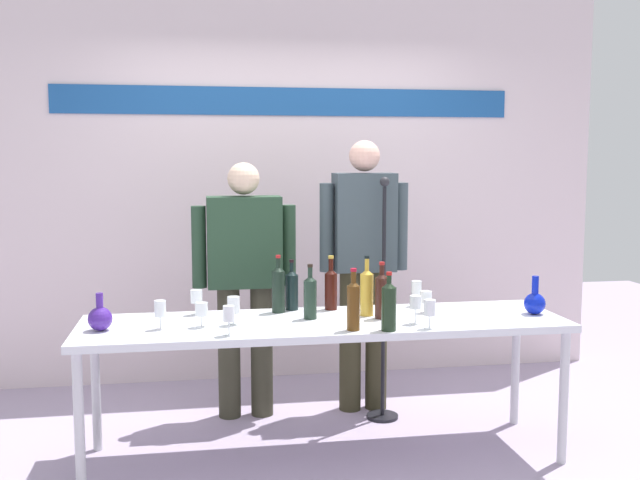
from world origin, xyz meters
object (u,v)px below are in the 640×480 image
wine_bottle_5 (389,305)px  wine_glass_right_2 (426,298)px  wine_bottle_4 (353,304)px  decanter_blue_left (100,318)px  wine_glass_right_3 (415,303)px  wine_bottle_1 (310,296)px  wine_glass_left_0 (229,314)px  presenter_right (364,259)px  microphone_stand (383,339)px  wine_bottle_3 (292,289)px  presenter_left (245,272)px  wine_bottle_6 (331,287)px  wine_glass_right_0 (416,289)px  wine_glass_left_2 (202,310)px  wine_glass_left_1 (234,306)px  wine_bottle_0 (278,288)px  wine_bottle_7 (382,294)px  decanter_blue_right (535,302)px  wine_glass_left_4 (196,297)px  wine_bottle_2 (367,291)px  display_table (325,330)px  wine_glass_left_3 (160,309)px

wine_bottle_5 → wine_glass_right_2: bearing=49.8°
wine_glass_right_2 → wine_bottle_4: bearing=-145.7°
decanter_blue_left → wine_glass_right_3: size_ratio=1.30×
wine_bottle_1 → wine_glass_left_0: size_ratio=2.00×
presenter_right → microphone_stand: 0.53m
wine_bottle_1 → wine_bottle_3: (-0.07, 0.25, -0.00)m
wine_bottle_5 → presenter_left: bearing=123.1°
wine_bottle_6 → wine_glass_right_0: size_ratio=2.09×
wine_glass_left_2 → wine_bottle_5: bearing=-14.2°
wine_glass_right_0 → microphone_stand: (-0.13, 0.25, -0.36)m
wine_bottle_4 → wine_glass_left_1: size_ratio=2.11×
wine_bottle_0 → wine_bottle_7: wine_bottle_0 is taller
decanter_blue_right → wine_glass_right_0: size_ratio=1.45×
wine_bottle_0 → wine_glass_left_4: wine_bottle_0 is taller
decanter_blue_right → wine_bottle_1: size_ratio=0.72×
wine_bottle_2 → wine_bottle_6: size_ratio=1.07×
presenter_right → wine_bottle_2: presenter_right is taller
wine_glass_left_2 → wine_bottle_6: bearing=23.5°
wine_glass_left_1 → display_table: bearing=4.0°
wine_bottle_3 → wine_bottle_4: wine_bottle_4 is taller
wine_bottle_6 → wine_glass_right_3: wine_bottle_6 is taller
wine_bottle_4 → wine_glass_left_2: wine_bottle_4 is taller
display_table → wine_bottle_4: 0.33m
microphone_stand → wine_glass_right_3: bearing=-90.7°
wine_bottle_7 → wine_glass_left_2: bearing=-177.4°
wine_bottle_0 → wine_glass_right_3: 0.79m
wine_bottle_1 → wine_bottle_4: size_ratio=0.94×
wine_glass_left_3 → wine_bottle_4: bearing=-10.7°
wine_bottle_1 → wine_bottle_4: wine_bottle_4 is taller
wine_glass_right_0 → decanter_blue_left: bearing=-169.4°
decanter_blue_left → wine_glass_right_3: bearing=-4.1°
decanter_blue_left → presenter_right: bearing=26.5°
wine_glass_right_3 → wine_glass_left_2: bearing=174.3°
wine_bottle_6 → wine_glass_left_0: wine_bottle_6 is taller
wine_bottle_0 → wine_bottle_1: 0.25m
wine_glass_left_1 → wine_bottle_1: bearing=10.7°
wine_bottle_7 → wine_glass_left_0: 0.88m
wine_bottle_5 → decanter_blue_right: bearing=15.0°
wine_glass_left_1 → microphone_stand: (0.96, 0.56, -0.36)m
presenter_right → wine_bottle_6: bearing=-123.3°
wine_bottle_7 → wine_glass_left_4: size_ratio=2.21×
wine_glass_left_0 → wine_glass_left_3: bearing=150.5°
wine_bottle_6 → wine_glass_right_2: (0.51, -0.19, -0.04)m
wine_bottle_7 → wine_glass_right_0: 0.41m
presenter_left → wine_glass_left_3: presenter_left is taller
wine_bottle_3 → microphone_stand: 0.75m
wine_bottle_5 → wine_glass_left_4: bearing=150.5°
wine_glass_left_3 → wine_glass_right_0: same height
decanter_blue_right → microphone_stand: 0.98m
decanter_blue_left → wine_glass_right_2: 1.77m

